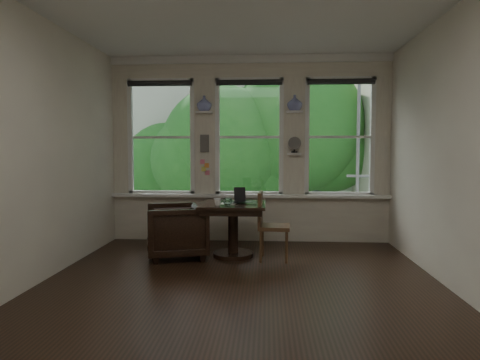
# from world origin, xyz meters

# --- Properties ---
(ground) EXTENTS (4.50, 4.50, 0.00)m
(ground) POSITION_xyz_m (0.00, 0.00, 0.00)
(ground) COLOR black
(ground) RESTS_ON ground
(ceiling) EXTENTS (4.50, 4.50, 0.00)m
(ceiling) POSITION_xyz_m (0.00, 0.00, 3.00)
(ceiling) COLOR silver
(ceiling) RESTS_ON ground
(wall_back) EXTENTS (4.50, 0.00, 4.50)m
(wall_back) POSITION_xyz_m (0.00, 2.25, 1.50)
(wall_back) COLOR silver
(wall_back) RESTS_ON ground
(wall_front) EXTENTS (4.50, 0.00, 4.50)m
(wall_front) POSITION_xyz_m (0.00, -2.25, 1.50)
(wall_front) COLOR silver
(wall_front) RESTS_ON ground
(wall_left) EXTENTS (0.00, 4.50, 4.50)m
(wall_left) POSITION_xyz_m (-2.25, 0.00, 1.50)
(wall_left) COLOR silver
(wall_left) RESTS_ON ground
(wall_right) EXTENTS (0.00, 4.50, 4.50)m
(wall_right) POSITION_xyz_m (2.25, 0.00, 1.50)
(wall_right) COLOR silver
(wall_right) RESTS_ON ground
(window_left) EXTENTS (1.10, 0.12, 1.90)m
(window_left) POSITION_xyz_m (-1.45, 2.25, 1.70)
(window_left) COLOR white
(window_left) RESTS_ON ground
(window_center) EXTENTS (1.10, 0.12, 1.90)m
(window_center) POSITION_xyz_m (0.00, 2.25, 1.70)
(window_center) COLOR white
(window_center) RESTS_ON ground
(window_right) EXTENTS (1.10, 0.12, 1.90)m
(window_right) POSITION_xyz_m (1.45, 2.25, 1.70)
(window_right) COLOR white
(window_right) RESTS_ON ground
(shelf_left) EXTENTS (0.26, 0.16, 0.03)m
(shelf_left) POSITION_xyz_m (-0.72, 2.15, 2.10)
(shelf_left) COLOR white
(shelf_left) RESTS_ON ground
(shelf_right) EXTENTS (0.26, 0.16, 0.03)m
(shelf_right) POSITION_xyz_m (0.72, 2.15, 2.10)
(shelf_right) COLOR white
(shelf_right) RESTS_ON ground
(intercom) EXTENTS (0.14, 0.06, 0.28)m
(intercom) POSITION_xyz_m (-0.72, 2.18, 1.60)
(intercom) COLOR #59544F
(intercom) RESTS_ON ground
(sticky_notes) EXTENTS (0.16, 0.01, 0.24)m
(sticky_notes) POSITION_xyz_m (-0.72, 2.19, 1.25)
(sticky_notes) COLOR pink
(sticky_notes) RESTS_ON ground
(desk_fan) EXTENTS (0.20, 0.20, 0.24)m
(desk_fan) POSITION_xyz_m (0.72, 2.13, 1.53)
(desk_fan) COLOR #59544F
(desk_fan) RESTS_ON ground
(vase_left) EXTENTS (0.24, 0.24, 0.25)m
(vase_left) POSITION_xyz_m (-0.72, 2.15, 2.24)
(vase_left) COLOR silver
(vase_left) RESTS_ON shelf_left
(vase_right) EXTENTS (0.24, 0.24, 0.25)m
(vase_right) POSITION_xyz_m (0.72, 2.15, 2.24)
(vase_right) COLOR silver
(vase_right) RESTS_ON shelf_right
(table) EXTENTS (0.90, 0.90, 0.75)m
(table) POSITION_xyz_m (-0.18, 1.14, 0.38)
(table) COLOR black
(table) RESTS_ON ground
(armchair_left) EXTENTS (1.00, 0.98, 0.74)m
(armchair_left) POSITION_xyz_m (-0.96, 1.05, 0.37)
(armchair_left) COLOR black
(armchair_left) RESTS_ON ground
(cushion_red) EXTENTS (0.45, 0.45, 0.06)m
(cushion_red) POSITION_xyz_m (-0.96, 1.05, 0.45)
(cushion_red) COLOR maroon
(cushion_red) RESTS_ON armchair_left
(side_chair_right) EXTENTS (0.44, 0.44, 0.92)m
(side_chair_right) POSITION_xyz_m (0.39, 1.00, 0.46)
(side_chair_right) COLOR #463219
(side_chair_right) RESTS_ON ground
(laptop) EXTENTS (0.36, 0.24, 0.03)m
(laptop) POSITION_xyz_m (-0.03, 1.06, 0.76)
(laptop) COLOR black
(laptop) RESTS_ON table
(mug) EXTENTS (0.11, 0.11, 0.09)m
(mug) POSITION_xyz_m (-0.37, 0.91, 0.80)
(mug) COLOR white
(mug) RESTS_ON table
(drinking_glass) EXTENTS (0.14, 0.14, 0.10)m
(drinking_glass) POSITION_xyz_m (-0.24, 0.92, 0.80)
(drinking_glass) COLOR white
(drinking_glass) RESTS_ON table
(tablet) EXTENTS (0.17, 0.11, 0.22)m
(tablet) POSITION_xyz_m (-0.09, 1.20, 0.86)
(tablet) COLOR black
(tablet) RESTS_ON table
(papers) EXTENTS (0.27, 0.34, 0.00)m
(papers) POSITION_xyz_m (-0.24, 1.14, 0.75)
(papers) COLOR silver
(papers) RESTS_ON table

